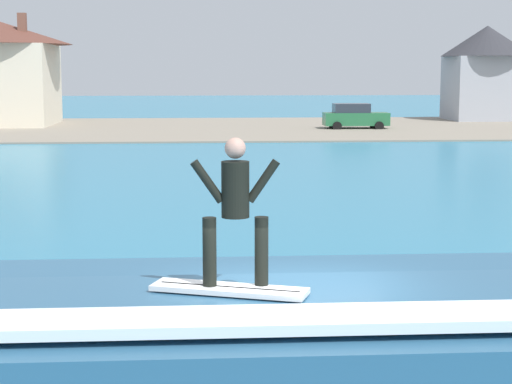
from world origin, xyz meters
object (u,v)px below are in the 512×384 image
Objects in this scene: wave_crest at (289,355)px; house_with_chimney at (2,68)px; surfboard at (229,289)px; house_gabled_white at (486,68)px; car_far_shore at (355,116)px; surfer at (235,204)px.

house_with_chimney is at bearing 105.55° from wave_crest.
house_gabled_white reaches higher than surfboard.
car_far_shore reaches higher than surfboard.
car_far_shore is (10.07, 50.35, 0.12)m from wave_crest.
house_with_chimney is at bearing 167.18° from car_far_shore.
house_with_chimney reaches higher than house_gabled_white.
wave_crest is at bearing -110.76° from house_gabled_white.
surfer is 0.22× the size of house_gabled_white.
house_with_chimney reaches higher than surfer.
surfer is 51.91m from car_far_shore.
wave_crest is at bearing -101.31° from car_far_shore.
house_gabled_white is (38.35, 3.69, 0.06)m from house_with_chimney.
surfer is 0.37× the size of car_far_shore.
house_with_chimney reaches higher than car_far_shore.
house_with_chimney is at bearing 104.72° from surfboard.
surfboard is 0.18× the size of house_with_chimney.
surfboard is 64.81m from house_gabled_white.
house_with_chimney is (-14.89, 56.67, 2.53)m from surfboard.
surfer is at bearing -101.95° from car_far_shore.
surfboard reaches higher than wave_crest.
wave_crest is 4.91× the size of surfboard.
car_far_shore is 26.58m from house_with_chimney.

